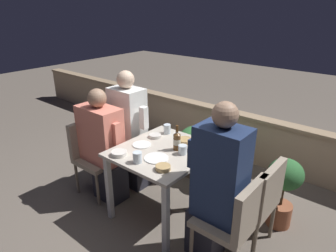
# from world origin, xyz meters

# --- Properties ---
(ground_plane) EXTENTS (16.00, 16.00, 0.00)m
(ground_plane) POSITION_xyz_m (0.00, 0.00, 0.00)
(ground_plane) COLOR #665B51
(parapet_wall) EXTENTS (9.00, 0.18, 0.64)m
(parapet_wall) POSITION_xyz_m (0.00, 1.58, 0.33)
(parapet_wall) COLOR tan
(parapet_wall) RESTS_ON ground_plane
(dining_table) EXTENTS (0.81, 0.89, 0.72)m
(dining_table) POSITION_xyz_m (0.00, 0.00, 0.62)
(dining_table) COLOR #BCB2A3
(dining_table) RESTS_ON ground_plane
(planter_hedge) EXTENTS (0.81, 0.47, 0.61)m
(planter_hedge) POSITION_xyz_m (-0.02, 0.86, 0.34)
(planter_hedge) COLOR brown
(planter_hedge) RESTS_ON ground_plane
(chair_left_near) EXTENTS (0.43, 0.43, 0.82)m
(chair_left_near) POSITION_xyz_m (-0.88, -0.17, 0.50)
(chair_left_near) COLOR gray
(chair_left_near) RESTS_ON ground_plane
(person_coral_top) EXTENTS (0.52, 0.26, 1.22)m
(person_coral_top) POSITION_xyz_m (-0.68, -0.17, 0.60)
(person_coral_top) COLOR #282833
(person_coral_top) RESTS_ON ground_plane
(chair_left_far) EXTENTS (0.43, 0.43, 0.82)m
(chair_left_far) POSITION_xyz_m (-0.84, 0.18, 0.50)
(chair_left_far) COLOR gray
(chair_left_far) RESTS_ON ground_plane
(person_white_polo) EXTENTS (0.47, 0.26, 1.35)m
(person_white_polo) POSITION_xyz_m (-0.65, 0.18, 0.68)
(person_white_polo) COLOR #282833
(person_white_polo) RESTS_ON ground_plane
(chair_right_near) EXTENTS (0.43, 0.43, 0.82)m
(chair_right_near) POSITION_xyz_m (0.87, -0.17, 0.50)
(chair_right_near) COLOR gray
(chair_right_near) RESTS_ON ground_plane
(person_navy_jumper) EXTENTS (0.47, 0.26, 1.38)m
(person_navy_jumper) POSITION_xyz_m (0.68, -0.17, 0.69)
(person_navy_jumper) COLOR #282833
(person_navy_jumper) RESTS_ON ground_plane
(chair_right_far) EXTENTS (0.43, 0.43, 0.82)m
(chair_right_far) POSITION_xyz_m (0.89, 0.17, 0.50)
(chair_right_far) COLOR gray
(chair_right_far) RESTS_ON ground_plane
(beer_bottle) EXTENTS (0.07, 0.07, 0.25)m
(beer_bottle) POSITION_xyz_m (0.10, 0.08, 0.81)
(beer_bottle) COLOR brown
(beer_bottle) RESTS_ON dining_table
(plate_0) EXTENTS (0.22, 0.22, 0.01)m
(plate_0) POSITION_xyz_m (0.06, -0.17, 0.72)
(plate_0) COLOR white
(plate_0) RESTS_ON dining_table
(plate_1) EXTENTS (0.18, 0.18, 0.01)m
(plate_1) POSITION_xyz_m (-0.23, -0.06, 0.72)
(plate_1) COLOR white
(plate_1) RESTS_ON dining_table
(bowl_0) EXTENTS (0.12, 0.12, 0.03)m
(bowl_0) POSITION_xyz_m (-0.25, 0.16, 0.74)
(bowl_0) COLOR beige
(bowl_0) RESTS_ON dining_table
(bowl_1) EXTENTS (0.13, 0.13, 0.04)m
(bowl_1) POSITION_xyz_m (0.23, -0.28, 0.74)
(bowl_1) COLOR tan
(bowl_1) RESTS_ON dining_table
(bowl_2) EXTENTS (0.15, 0.15, 0.03)m
(bowl_2) POSITION_xyz_m (0.05, 0.27, 0.74)
(bowl_2) COLOR tan
(bowl_2) RESTS_ON dining_table
(bowl_3) EXTENTS (0.14, 0.14, 0.04)m
(bowl_3) POSITION_xyz_m (-0.24, -0.34, 0.74)
(bowl_3) COLOR silver
(bowl_3) RESTS_ON dining_table
(glass_cup_0) EXTENTS (0.07, 0.07, 0.10)m
(glass_cup_0) POSITION_xyz_m (-0.22, 0.32, 0.77)
(glass_cup_0) COLOR silver
(glass_cup_0) RESTS_ON dining_table
(glass_cup_1) EXTENTS (0.08, 0.08, 0.10)m
(glass_cup_1) POSITION_xyz_m (-0.02, -0.33, 0.77)
(glass_cup_1) COLOR silver
(glass_cup_1) RESTS_ON dining_table
(glass_cup_2) EXTENTS (0.08, 0.08, 0.09)m
(glass_cup_2) POSITION_xyz_m (0.19, 0.05, 0.76)
(glass_cup_2) COLOR silver
(glass_cup_2) RESTS_ON dining_table
(glass_cup_3) EXTENTS (0.07, 0.07, 0.10)m
(glass_cup_3) POSITION_xyz_m (0.23, 0.17, 0.76)
(glass_cup_3) COLOR silver
(glass_cup_3) RESTS_ON dining_table
(glass_cup_4) EXTENTS (0.06, 0.06, 0.10)m
(glass_cup_4) POSITION_xyz_m (0.16, 0.32, 0.77)
(glass_cup_4) COLOR silver
(glass_cup_4) RESTS_ON dining_table
(potted_plant) EXTENTS (0.32, 0.32, 0.70)m
(potted_plant) POSITION_xyz_m (0.97, 0.57, 0.43)
(potted_plant) COLOR #9E5638
(potted_plant) RESTS_ON ground_plane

